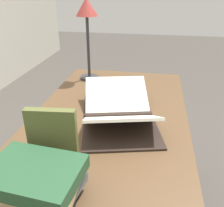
# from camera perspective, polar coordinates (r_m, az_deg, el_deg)

# --- Properties ---
(reading_desk) EXTENTS (1.42, 0.73, 0.73)m
(reading_desk) POSITION_cam_1_polar(r_m,az_deg,el_deg) (1.19, -1.14, -8.30)
(reading_desk) COLOR brown
(reading_desk) RESTS_ON ground_plane
(open_book) EXTENTS (0.60, 0.44, 0.12)m
(open_book) POSITION_cam_1_polar(r_m,az_deg,el_deg) (1.16, 1.48, -1.62)
(open_book) COLOR black
(open_book) RESTS_ON reading_desk
(book_stack_tall) EXTENTS (0.25, 0.27, 0.14)m
(book_stack_tall) POSITION_cam_1_polar(r_m,az_deg,el_deg) (0.75, -16.96, -17.74)
(book_stack_tall) COLOR black
(book_stack_tall) RESTS_ON reading_desk
(book_standing_upright) EXTENTS (0.04, 0.16, 0.22)m
(book_standing_upright) POSITION_cam_1_polar(r_m,az_deg,el_deg) (0.84, -13.36, -8.14)
(book_standing_upright) COLOR brown
(book_standing_upright) RESTS_ON reading_desk
(reading_lamp) EXTENTS (0.13, 0.13, 0.49)m
(reading_lamp) POSITION_cam_1_polar(r_m,az_deg,el_deg) (1.56, -5.74, 18.95)
(reading_lamp) COLOR #2D2D33
(reading_lamp) RESTS_ON reading_desk
(coffee_mug) EXTENTS (0.09, 0.08, 0.08)m
(coffee_mug) POSITION_cam_1_polar(r_m,az_deg,el_deg) (1.34, 5.16, 2.58)
(coffee_mug) COLOR #B74238
(coffee_mug) RESTS_ON reading_desk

